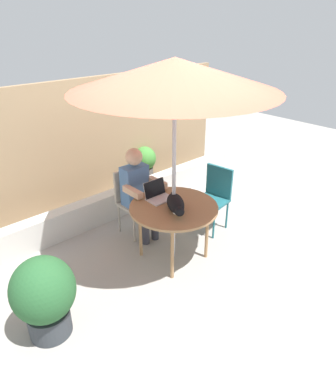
# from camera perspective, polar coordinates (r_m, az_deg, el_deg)

# --- Properties ---
(ground_plane) EXTENTS (14.00, 14.00, 0.00)m
(ground_plane) POSITION_cam_1_polar(r_m,az_deg,el_deg) (4.50, 0.87, -10.37)
(ground_plane) COLOR gray
(fence_back) EXTENTS (5.54, 0.08, 1.94)m
(fence_back) POSITION_cam_1_polar(r_m,az_deg,el_deg) (5.55, -13.75, 7.63)
(fence_back) COLOR #937756
(fence_back) RESTS_ON ground
(planter_wall_low) EXTENTS (4.98, 0.20, 0.40)m
(planter_wall_low) POSITION_cam_1_polar(r_m,az_deg,el_deg) (5.29, -9.02, -2.00)
(planter_wall_low) COLOR beige
(planter_wall_low) RESTS_ON ground
(patio_table) EXTENTS (1.05, 1.05, 0.72)m
(patio_table) POSITION_cam_1_polar(r_m,az_deg,el_deg) (4.14, 0.93, -3.03)
(patio_table) COLOR #9E754C
(patio_table) RESTS_ON ground
(patio_umbrella) EXTENTS (2.15, 2.15, 2.37)m
(patio_umbrella) POSITION_cam_1_polar(r_m,az_deg,el_deg) (3.63, 1.12, 18.61)
(patio_umbrella) COLOR #B7B7BC
(patio_umbrella) RESTS_ON ground
(chair_occupied) EXTENTS (0.40, 0.40, 0.90)m
(chair_occupied) POSITION_cam_1_polar(r_m,az_deg,el_deg) (4.77, -5.96, -0.69)
(chair_occupied) COLOR #B2A899
(chair_occupied) RESTS_ON ground
(chair_empty) EXTENTS (0.45, 0.45, 0.90)m
(chair_empty) POSITION_cam_1_polar(r_m,az_deg,el_deg) (4.86, 7.65, -0.22)
(chair_empty) COLOR #1E606B
(chair_empty) RESTS_ON ground
(person_seated) EXTENTS (0.48, 0.48, 1.24)m
(person_seated) POSITION_cam_1_polar(r_m,az_deg,el_deg) (4.58, -4.88, 0.51)
(person_seated) COLOR #4C72A5
(person_seated) RESTS_ON ground
(laptop) EXTENTS (0.31, 0.26, 0.21)m
(laptop) POSITION_cam_1_polar(r_m,az_deg,el_deg) (4.26, -1.77, -0.23)
(laptop) COLOR silver
(laptop) RESTS_ON patio_table
(cat) EXTENTS (0.43, 0.55, 0.17)m
(cat) POSITION_cam_1_polar(r_m,az_deg,el_deg) (3.98, 1.31, -2.03)
(cat) COLOR black
(cat) RESTS_ON patio_table
(potted_plant_near_fence) EXTENTS (0.39, 0.39, 0.69)m
(potted_plant_near_fence) POSITION_cam_1_polar(r_m,az_deg,el_deg) (6.22, -3.77, 4.74)
(potted_plant_near_fence) COLOR #595654
(potted_plant_near_fence) RESTS_ON ground
(potted_plant_by_chair) EXTENTS (0.58, 0.58, 0.84)m
(potted_plant_by_chair) POSITION_cam_1_polar(r_m,az_deg,el_deg) (3.48, -19.57, -15.55)
(potted_plant_by_chair) COLOR #33383D
(potted_plant_by_chair) RESTS_ON ground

